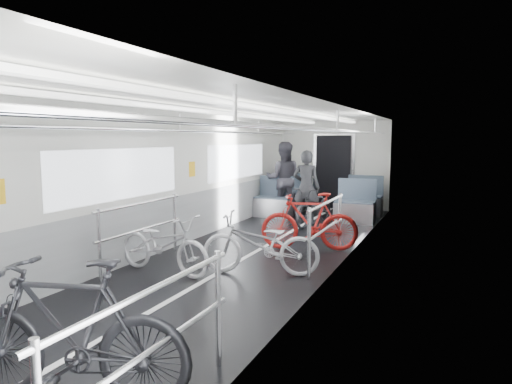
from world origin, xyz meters
The scene contains 8 objects.
car_shell centered at (0.00, 1.78, 1.13)m, with size 3.02×14.01×2.41m.
bike_left_far centered at (-0.72, -0.02, 0.42)m, with size 0.56×1.61×0.85m, color #BBBABF.
bike_right_near centered at (0.56, -3.00, 0.55)m, with size 0.51×1.81×1.09m, color black.
bike_right_mid centered at (0.58, 0.45, 0.44)m, with size 0.59×1.68×0.88m, color silver.
bike_right_far centered at (0.79, 2.11, 0.50)m, with size 0.47×1.67×1.00m, color #AA1815.
bike_aisle centered at (0.24, 4.33, 0.43)m, with size 0.57×1.63×0.85m, color black.
person_standing centered at (0.01, 4.43, 0.83)m, with size 0.61×0.40×1.67m, color black.
person_seated centered at (-0.86, 5.32, 0.92)m, with size 0.89×0.70×1.84m, color #2D2B33.
Camera 1 is at (3.04, -5.35, 1.93)m, focal length 32.00 mm.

